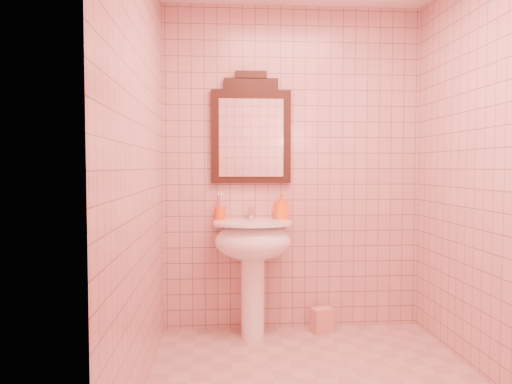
{
  "coord_description": "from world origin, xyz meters",
  "views": [
    {
      "loc": [
        -0.57,
        -2.75,
        1.26
      ],
      "look_at": [
        -0.33,
        0.55,
        1.1
      ],
      "focal_mm": 35.0,
      "sensor_mm": 36.0,
      "label": 1
    }
  ],
  "objects": [
    {
      "name": "pedestal_sink",
      "position": [
        -0.33,
        0.87,
        0.66
      ],
      "size": [
        0.58,
        0.58,
        0.86
      ],
      "color": "white",
      "rests_on": "floor"
    },
    {
      "name": "soap_dispenser",
      "position": [
        -0.1,
        1.03,
        0.96
      ],
      "size": [
        0.11,
        0.11,
        0.19
      ],
      "primitive_type": "imported",
      "rotation": [
        0.0,
        0.0,
        0.31
      ],
      "color": "orange",
      "rests_on": "pedestal_sink"
    },
    {
      "name": "faucet",
      "position": [
        -0.33,
        1.01,
        0.92
      ],
      "size": [
        0.04,
        0.16,
        0.11
      ],
      "color": "white",
      "rests_on": "pedestal_sink"
    },
    {
      "name": "mirror",
      "position": [
        -0.33,
        1.07,
        1.53
      ],
      "size": [
        0.61,
        0.06,
        0.85
      ],
      "color": "black",
      "rests_on": "back_wall"
    },
    {
      "name": "toothbrush_cup",
      "position": [
        -0.57,
        1.03,
        0.91
      ],
      "size": [
        0.08,
        0.08,
        0.18
      ],
      "rotation": [
        0.0,
        0.0,
        0.02
      ],
      "color": "#E44B13",
      "rests_on": "pedestal_sink"
    },
    {
      "name": "towel",
      "position": [
        0.21,
        0.95,
        0.09
      ],
      "size": [
        0.18,
        0.15,
        0.19
      ],
      "primitive_type": "cube",
      "rotation": [
        0.0,
        0.0,
        0.33
      ],
      "color": "#E7A588",
      "rests_on": "floor"
    },
    {
      "name": "back_wall",
      "position": [
        0.0,
        1.1,
        1.25
      ],
      "size": [
        2.0,
        0.02,
        2.5
      ],
      "primitive_type": "cube",
      "color": "#CE998F",
      "rests_on": "floor"
    }
  ]
}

